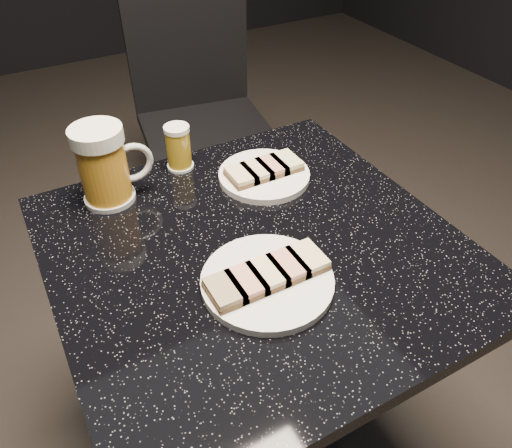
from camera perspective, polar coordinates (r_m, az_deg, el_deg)
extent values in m
plane|color=black|center=(1.50, 0.00, -24.24)|extent=(6.00, 6.00, 0.00)
cylinder|color=white|center=(0.82, 1.30, -6.54)|extent=(0.22, 0.22, 0.01)
cylinder|color=white|center=(1.05, 0.93, 5.58)|extent=(0.19, 0.19, 0.01)
cylinder|color=black|center=(1.49, 0.00, -24.03)|extent=(0.44, 0.44, 0.03)
cylinder|color=black|center=(1.18, 0.00, -16.24)|extent=(0.10, 0.10, 0.69)
cube|color=black|center=(0.90, 0.00, -3.19)|extent=(0.70, 0.70, 0.03)
cylinder|color=silver|center=(1.03, -16.32, 3.00)|extent=(0.10, 0.10, 0.01)
cylinder|color=orange|center=(1.00, -17.00, 5.98)|extent=(0.09, 0.09, 0.12)
cylinder|color=white|center=(0.96, -17.83, 9.64)|extent=(0.10, 0.10, 0.03)
torus|color=silver|center=(1.00, -13.93, 6.80)|extent=(0.08, 0.01, 0.08)
cylinder|color=white|center=(1.10, -8.61, 6.61)|extent=(0.06, 0.06, 0.01)
cylinder|color=#BD921F|center=(1.08, -8.84, 8.57)|extent=(0.05, 0.05, 0.08)
cylinder|color=white|center=(1.06, -9.09, 10.70)|extent=(0.05, 0.05, 0.01)
cube|color=black|center=(1.84, -5.63, 10.35)|extent=(0.50, 0.50, 0.04)
cylinder|color=black|center=(1.79, -9.32, -0.05)|extent=(0.03, 0.03, 0.43)
cylinder|color=black|center=(1.87, 1.82, 2.39)|extent=(0.03, 0.03, 0.43)
cylinder|color=black|center=(2.09, -11.50, 6.08)|extent=(0.03, 0.03, 0.43)
cylinder|color=black|center=(2.16, -1.75, 8.03)|extent=(0.03, 0.03, 0.43)
cube|color=black|center=(1.93, -7.73, 18.81)|extent=(0.44, 0.10, 0.44)
cube|color=#4C3521|center=(0.78, -3.57, -7.86)|extent=(0.05, 0.07, 0.01)
cube|color=#8C7251|center=(0.78, -3.60, -7.39)|extent=(0.05, 0.07, 0.01)
cube|color=#4C3521|center=(0.80, -1.09, -6.90)|extent=(0.05, 0.07, 0.01)
cube|color=tan|center=(0.79, -1.10, -6.43)|extent=(0.05, 0.07, 0.01)
cube|color=#4C3521|center=(0.81, 1.31, -5.95)|extent=(0.05, 0.07, 0.01)
cube|color=beige|center=(0.80, 1.32, -5.48)|extent=(0.05, 0.07, 0.01)
cube|color=#4C3521|center=(0.82, 3.62, -5.03)|extent=(0.05, 0.07, 0.01)
cube|color=tan|center=(0.82, 3.65, -4.55)|extent=(0.05, 0.07, 0.01)
cube|color=#4C3521|center=(0.84, 5.84, -4.13)|extent=(0.05, 0.07, 0.01)
cube|color=beige|center=(0.83, 5.89, -3.66)|extent=(0.05, 0.07, 0.01)
cube|color=#4C3521|center=(1.02, -1.68, 5.32)|extent=(0.05, 0.07, 0.01)
cube|color=beige|center=(1.02, -1.69, 5.77)|extent=(0.05, 0.07, 0.01)
cube|color=#4C3521|center=(1.04, 0.08, 5.86)|extent=(0.05, 0.07, 0.01)
cube|color=beige|center=(1.03, 0.08, 6.30)|extent=(0.05, 0.07, 0.01)
cube|color=#4C3521|center=(1.05, 1.79, 6.38)|extent=(0.05, 0.07, 0.01)
cube|color=tan|center=(1.05, 1.80, 6.82)|extent=(0.05, 0.07, 0.01)
cube|color=#4C3521|center=(1.07, 3.45, 6.88)|extent=(0.05, 0.07, 0.01)
cube|color=#D1D184|center=(1.06, 3.47, 7.31)|extent=(0.05, 0.07, 0.01)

